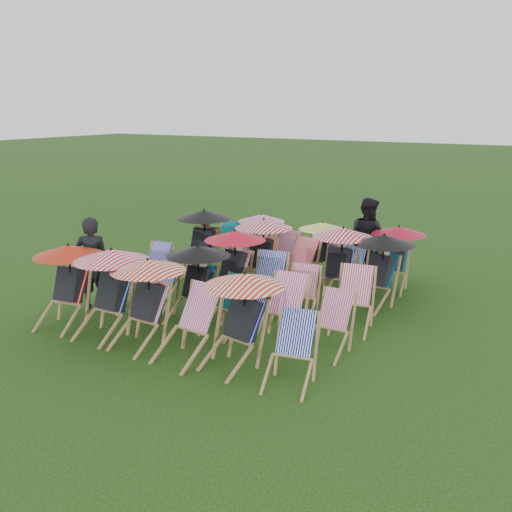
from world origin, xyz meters
The scene contains 33 objects.
ground centered at (0.00, 0.00, 0.00)m, with size 100.00×100.00×0.00m, color black.
deckchair_0 centered at (-2.10, -2.22, 0.71)m, with size 1.14×1.23×1.35m.
deckchair_1 centered at (-1.19, -2.20, 0.73)m, with size 1.17×1.21×1.39m.
deckchair_2 centered at (-0.44, -2.21, 0.71)m, with size 1.13×1.18×1.34m.
deckchair_3 centered at (0.44, -2.28, 0.51)m, with size 0.78×1.01×1.03m.
deckchair_4 centered at (1.19, -2.13, 0.71)m, with size 1.13×1.21×1.34m.
deckchair_5 centered at (2.08, -2.25, 0.46)m, with size 0.74×0.93×0.92m.
deckchair_6 centered at (-1.92, -1.13, 0.43)m, with size 0.58×0.81×0.87m.
deckchair_7 centered at (-1.08, -1.13, 0.42)m, with size 0.56×0.78×0.84m.
deckchair_8 centered at (-0.40, -0.99, 0.68)m, with size 1.09×1.15×1.29m.
deckchair_9 centered at (0.38, -1.17, 0.44)m, with size 0.68×0.87×0.88m.
deckchair_10 centered at (1.30, -1.06, 0.50)m, with size 0.72×0.96×1.01m.
deckchair_11 centered at (2.11, -1.06, 0.44)m, with size 0.58×0.81×0.88m.
deckchair_12 centered at (-2.10, -0.03, 0.45)m, with size 0.66×0.87×0.89m.
deckchair_13 centered at (-1.24, 0.02, 0.41)m, with size 0.57×0.77×0.81m.
deckchair_14 centered at (-0.38, 0.14, 0.71)m, with size 1.13×1.19×1.34m.
deckchair_15 centered at (0.41, 0.04, 0.50)m, with size 0.78×1.00×1.00m.
deckchair_16 centered at (1.12, 0.02, 0.43)m, with size 0.69×0.87×0.87m.
deckchair_17 centered at (2.07, 0.01, 0.49)m, with size 0.79×0.99×0.98m.
deckchair_18 centered at (-1.88, 1.29, 0.74)m, with size 1.18×1.26×1.40m.
deckchair_19 centered at (-1.10, 1.22, 0.46)m, with size 0.64×0.87×0.92m.
deckchair_20 centered at (-0.35, 1.19, 0.72)m, with size 1.16×1.26×1.37m.
deckchair_21 centered at (0.40, 1.25, 0.51)m, with size 0.85×1.05×1.02m.
deckchair_22 centered at (1.28, 1.29, 0.72)m, with size 1.14×1.22×1.36m.
deckchair_23 centered at (2.06, 1.26, 0.70)m, with size 1.12×1.19×1.32m.
deckchair_24 centered at (-2.01, 2.34, 0.46)m, with size 0.61×0.85×0.92m.
deckchair_25 centered at (-1.06, 2.33, 0.65)m, with size 1.04×1.10×1.23m.
deckchair_26 centered at (-0.35, 2.26, 0.45)m, with size 0.69×0.89×0.89m.
deckchair_27 centered at (0.38, 2.44, 0.62)m, with size 0.99×1.05×1.17m.
deckchair_28 centered at (1.15, 2.28, 0.46)m, with size 0.61×0.85×0.92m.
deckchair_29 centered at (2.02, 2.40, 0.67)m, with size 1.06×1.13×1.26m.
person_left centered at (-2.30, -1.39, 0.84)m, with size 0.61×0.40×1.68m, color black.
person_rear centered at (1.29, 2.88, 0.86)m, with size 0.83×0.65×1.72m, color black.
Camera 1 is at (5.11, -8.37, 3.54)m, focal length 40.00 mm.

